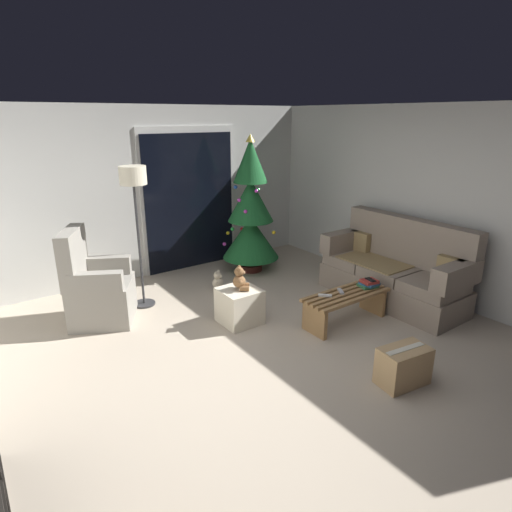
# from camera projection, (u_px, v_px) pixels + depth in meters

# --- Properties ---
(ground_plane) EXTENTS (7.00, 7.00, 0.00)m
(ground_plane) POSITION_uv_depth(u_px,v_px,m) (264.00, 361.00, 4.27)
(ground_plane) COLOR #B2A38E
(wall_back) EXTENTS (5.72, 0.12, 2.50)m
(wall_back) POSITION_uv_depth(u_px,v_px,m) (141.00, 194.00, 6.24)
(wall_back) COLOR beige
(wall_back) RESTS_ON ground
(wall_right) EXTENTS (0.12, 6.00, 2.50)m
(wall_right) POSITION_uv_depth(u_px,v_px,m) (444.00, 205.00, 5.45)
(wall_right) COLOR beige
(wall_right) RESTS_ON ground
(patio_door_frame) EXTENTS (1.60, 0.02, 2.20)m
(patio_door_frame) POSITION_uv_depth(u_px,v_px,m) (190.00, 199.00, 6.65)
(patio_door_frame) COLOR silver
(patio_door_frame) RESTS_ON ground
(patio_door_glass) EXTENTS (1.50, 0.02, 2.10)m
(patio_door_glass) POSITION_uv_depth(u_px,v_px,m) (191.00, 203.00, 6.65)
(patio_door_glass) COLOR black
(patio_door_glass) RESTS_ON ground
(couch) EXTENTS (0.78, 1.94, 1.08)m
(couch) POSITION_uv_depth(u_px,v_px,m) (395.00, 271.00, 5.60)
(couch) COLOR gray
(couch) RESTS_ON ground
(coffee_table) EXTENTS (1.10, 0.40, 0.38)m
(coffee_table) POSITION_uv_depth(u_px,v_px,m) (346.00, 303.00, 5.00)
(coffee_table) COLOR #9E7547
(coffee_table) RESTS_ON ground
(remote_silver) EXTENTS (0.12, 0.16, 0.02)m
(remote_silver) POSITION_uv_depth(u_px,v_px,m) (341.00, 291.00, 4.99)
(remote_silver) COLOR #ADADB2
(remote_silver) RESTS_ON coffee_table
(remote_white) EXTENTS (0.14, 0.14, 0.02)m
(remote_white) POSITION_uv_depth(u_px,v_px,m) (325.00, 295.00, 4.87)
(remote_white) COLOR silver
(remote_white) RESTS_ON coffee_table
(book_stack) EXTENTS (0.24, 0.22, 0.09)m
(book_stack) POSITION_uv_depth(u_px,v_px,m) (369.00, 283.00, 5.13)
(book_stack) COLOR #337042
(book_stack) RESTS_ON coffee_table
(cell_phone) EXTENTS (0.10, 0.16, 0.01)m
(cell_phone) POSITION_uv_depth(u_px,v_px,m) (370.00, 280.00, 5.11)
(cell_phone) COLOR black
(cell_phone) RESTS_ON book_stack
(christmas_tree) EXTENTS (0.88, 0.88, 2.10)m
(christmas_tree) POSITION_uv_depth(u_px,v_px,m) (251.00, 213.00, 6.50)
(christmas_tree) COLOR #4C1E19
(christmas_tree) RESTS_ON ground
(armchair) EXTENTS (0.93, 0.92, 1.13)m
(armchair) POSITION_uv_depth(u_px,v_px,m) (97.00, 289.00, 5.01)
(armchair) COLOR gray
(armchair) RESTS_ON ground
(floor_lamp) EXTENTS (0.32, 0.32, 1.78)m
(floor_lamp) POSITION_uv_depth(u_px,v_px,m) (134.00, 189.00, 5.08)
(floor_lamp) COLOR #2D2D30
(floor_lamp) RESTS_ON ground
(ottoman) EXTENTS (0.44, 0.44, 0.42)m
(ottoman) POSITION_uv_depth(u_px,v_px,m) (240.00, 306.00, 5.02)
(ottoman) COLOR beige
(ottoman) RESTS_ON ground
(teddy_bear_chestnut) EXTENTS (0.22, 0.21, 0.29)m
(teddy_bear_chestnut) POSITION_uv_depth(u_px,v_px,m) (240.00, 280.00, 4.92)
(teddy_bear_chestnut) COLOR brown
(teddy_bear_chestnut) RESTS_ON ottoman
(teddy_bear_cream_by_tree) EXTENTS (0.21, 0.22, 0.29)m
(teddy_bear_cream_by_tree) POSITION_uv_depth(u_px,v_px,m) (218.00, 282.00, 5.99)
(teddy_bear_cream_by_tree) COLOR beige
(teddy_bear_cream_by_tree) RESTS_ON ground
(cardboard_box_taped_mid_floor) EXTENTS (0.50, 0.34, 0.36)m
(cardboard_box_taped_mid_floor) POSITION_uv_depth(u_px,v_px,m) (403.00, 366.00, 3.87)
(cardboard_box_taped_mid_floor) COLOR tan
(cardboard_box_taped_mid_floor) RESTS_ON ground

